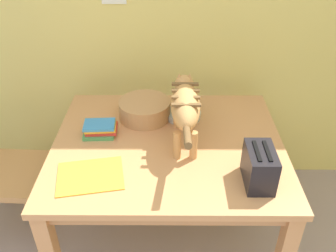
# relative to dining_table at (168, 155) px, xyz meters

# --- Properties ---
(wall_rear) EXTENTS (5.18, 0.11, 2.50)m
(wall_rear) POSITION_rel_dining_table_xyz_m (-0.02, 0.69, 0.60)
(wall_rear) COLOR #EDD76F
(wall_rear) RESTS_ON ground_plane
(dining_table) EXTENTS (1.18, 0.99, 0.73)m
(dining_table) POSITION_rel_dining_table_xyz_m (0.00, 0.00, 0.00)
(dining_table) COLOR tan
(dining_table) RESTS_ON ground_plane
(cat) EXTENTS (0.14, 0.66, 0.29)m
(cat) POSITION_rel_dining_table_xyz_m (0.08, 0.03, 0.29)
(cat) COLOR tan
(cat) RESTS_ON dining_table
(saucer_bowl) EXTENTS (0.20, 0.20, 0.04)m
(saucer_bowl) POSITION_rel_dining_table_xyz_m (0.09, 0.24, 0.10)
(saucer_bowl) COLOR #B5B9AC
(saucer_bowl) RESTS_ON dining_table
(coffee_mug) EXTENTS (0.12, 0.08, 0.09)m
(coffee_mug) POSITION_rel_dining_table_xyz_m (0.09, 0.24, 0.17)
(coffee_mug) COLOR #357FBA
(coffee_mug) RESTS_ON saucer_bowl
(magazine) EXTENTS (0.33, 0.28, 0.01)m
(magazine) POSITION_rel_dining_table_xyz_m (-0.35, -0.26, 0.09)
(magazine) COLOR yellow
(magazine) RESTS_ON dining_table
(book_stack) EXTENTS (0.18, 0.13, 0.07)m
(book_stack) POSITION_rel_dining_table_xyz_m (-0.36, 0.07, 0.12)
(book_stack) COLOR #4D9852
(book_stack) RESTS_ON dining_table
(wicker_basket) EXTENTS (0.29, 0.29, 0.10)m
(wicker_basket) POSITION_rel_dining_table_xyz_m (-0.13, 0.24, 0.14)
(wicker_basket) COLOR tan
(wicker_basket) RESTS_ON dining_table
(toaster) EXTENTS (0.12, 0.20, 0.18)m
(toaster) POSITION_rel_dining_table_xyz_m (0.40, -0.29, 0.17)
(toaster) COLOR black
(toaster) RESTS_ON dining_table
(wooden_chair_near) EXTENTS (0.44, 0.44, 0.93)m
(wooden_chair_near) POSITION_rel_dining_table_xyz_m (-0.97, 0.10, -0.20)
(wooden_chair_near) COLOR tan
(wooden_chair_near) RESTS_ON ground_plane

